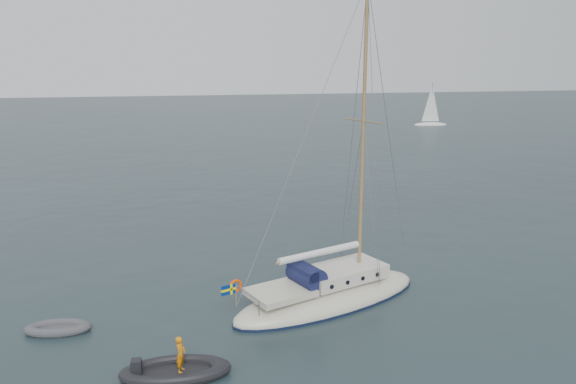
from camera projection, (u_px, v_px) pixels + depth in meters
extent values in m
plane|color=black|center=(289.00, 284.00, 27.65)|extent=(300.00, 300.00, 0.00)
ellipsoid|color=beige|center=(329.00, 299.00, 25.59)|extent=(9.81, 3.05, 1.63)
cube|color=beige|center=(345.00, 275.00, 25.49)|extent=(3.92, 2.07, 0.60)
cube|color=beige|center=(272.00, 284.00, 24.82)|extent=(2.61, 2.07, 0.27)
cylinder|color=#15193E|center=(302.00, 272.00, 25.00)|extent=(1.05, 1.80, 1.05)
cube|color=#15193E|center=(298.00, 268.00, 24.90)|extent=(0.49, 1.80, 0.44)
cylinder|color=olive|center=(370.00, 138.00, 24.25)|extent=(0.16, 0.16, 13.07)
cylinder|color=olive|center=(371.00, 123.00, 24.10)|extent=(0.05, 2.40, 0.05)
cylinder|color=olive|center=(318.00, 252.00, 24.95)|extent=(4.58, 0.11, 0.11)
cylinder|color=silver|center=(318.00, 251.00, 24.93)|extent=(4.26, 0.31, 0.31)
cylinder|color=gray|center=(233.00, 278.00, 24.35)|extent=(0.04, 2.40, 0.04)
torus|color=#F14000|center=(230.00, 272.00, 24.96)|extent=(0.59, 0.11, 0.59)
cylinder|color=olive|center=(224.00, 281.00, 24.29)|extent=(0.03, 0.03, 0.98)
cube|color=navy|center=(216.00, 274.00, 24.15)|extent=(0.65, 0.02, 0.41)
cube|color=#FBE400|center=(216.00, 274.00, 24.15)|extent=(0.68, 0.03, 0.10)
cube|color=#FBE400|center=(219.00, 274.00, 24.18)|extent=(0.10, 0.03, 0.44)
cylinder|color=black|center=(309.00, 269.00, 26.19)|extent=(0.20, 0.07, 0.20)
cylinder|color=black|center=(322.00, 286.00, 24.20)|extent=(0.20, 0.07, 0.20)
cylinder|color=black|center=(327.00, 267.00, 26.37)|extent=(0.20, 0.07, 0.20)
cylinder|color=black|center=(341.00, 284.00, 24.38)|extent=(0.20, 0.07, 0.20)
cylinder|color=black|center=(345.00, 266.00, 26.55)|extent=(0.20, 0.07, 0.20)
cylinder|color=black|center=(360.00, 283.00, 24.56)|extent=(0.20, 0.07, 0.20)
cylinder|color=black|center=(362.00, 265.00, 26.73)|extent=(0.20, 0.07, 0.20)
cylinder|color=black|center=(379.00, 281.00, 24.75)|extent=(0.20, 0.07, 0.20)
cube|color=#444348|center=(58.00, 329.00, 22.82)|extent=(1.63, 0.67, 0.10)
cube|color=black|center=(176.00, 373.00, 19.62)|extent=(2.42, 1.01, 0.12)
cube|color=black|center=(136.00, 369.00, 19.27)|extent=(0.35, 0.35, 0.61)
imported|color=orange|center=(181.00, 354.00, 19.50)|extent=(0.43, 0.55, 1.32)
ellipsoid|color=silver|center=(430.00, 125.00, 94.04)|extent=(5.59, 1.86, 0.93)
cylinder|color=gray|center=(432.00, 103.00, 93.19)|extent=(0.09, 0.09, 6.52)
cone|color=silver|center=(431.00, 103.00, 93.18)|extent=(2.98, 2.98, 6.06)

